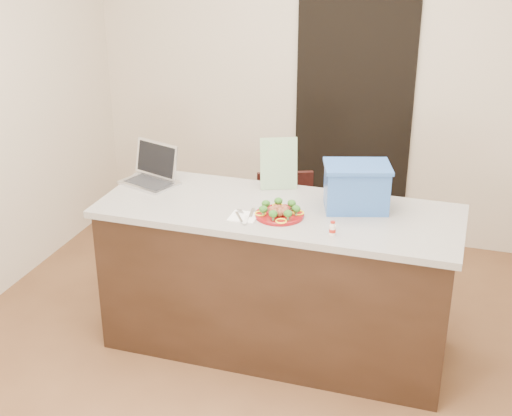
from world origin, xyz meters
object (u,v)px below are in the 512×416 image
(plate, at_px, (279,215))
(yogurt_bottle, at_px, (332,229))
(island, at_px, (277,279))
(blue_box, at_px, (356,187))
(chair, at_px, (281,228))
(napkin, at_px, (244,217))
(laptop, at_px, (153,171))

(plate, relative_size, yogurt_bottle, 3.60)
(plate, bearing_deg, yogurt_bottle, -22.94)
(island, bearing_deg, blue_box, 17.22)
(island, relative_size, yogurt_bottle, 27.35)
(plate, xyz_separation_m, chair, (-0.20, 0.76, -0.44))
(blue_box, bearing_deg, island, -179.88)
(island, xyz_separation_m, yogurt_bottle, (0.36, -0.25, 0.49))
(napkin, distance_m, laptop, 0.79)
(yogurt_bottle, height_order, chair, yogurt_bottle)
(island, bearing_deg, chair, 104.15)
(yogurt_bottle, distance_m, laptop, 1.29)
(plate, xyz_separation_m, laptop, (-0.90, 0.28, 0.05))
(island, bearing_deg, laptop, 168.72)
(island, xyz_separation_m, chair, (-0.16, 0.65, 0.02))
(chair, bearing_deg, laptop, -167.89)
(island, relative_size, chair, 2.41)
(yogurt_bottle, distance_m, chair, 1.14)
(plate, bearing_deg, napkin, -159.35)
(napkin, height_order, yogurt_bottle, yogurt_bottle)
(chair, bearing_deg, island, -98.17)
(plate, xyz_separation_m, napkin, (-0.19, -0.07, -0.01))
(chair, bearing_deg, napkin, -111.21)
(napkin, distance_m, yogurt_bottle, 0.52)
(plate, xyz_separation_m, blue_box, (0.38, 0.24, 0.12))
(blue_box, bearing_deg, plate, -165.00)
(napkin, xyz_separation_m, yogurt_bottle, (0.51, -0.07, 0.03))
(plate, relative_size, chair, 0.32)
(yogurt_bottle, relative_size, laptop, 0.20)
(laptop, xyz_separation_m, chair, (0.69, 0.48, -0.50))
(plate, bearing_deg, laptop, 162.68)
(plate, height_order, yogurt_bottle, yogurt_bottle)
(yogurt_bottle, bearing_deg, island, 145.95)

